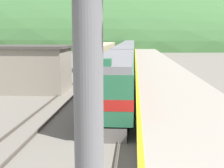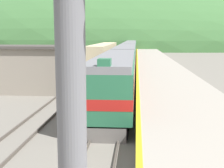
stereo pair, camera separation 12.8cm
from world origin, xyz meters
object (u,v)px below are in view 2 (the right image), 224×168
object	(u,v)px
carriage_third	(129,50)
carriage_fourth	(131,47)
signal_mast_main	(70,81)
carriage_second	(126,58)
express_train_lead_car	(116,77)
siding_train	(104,54)

from	to	relation	value
carriage_third	carriage_fourth	xyz separation A→B (m)	(0.00, 23.37, 0.00)
carriage_third	signal_mast_main	distance (m)	67.50
carriage_second	signal_mast_main	bearing A→B (deg)	-88.51
carriage_third	carriage_fourth	distance (m)	23.37
express_train_lead_car	carriage_third	world-z (taller)	express_train_lead_car
express_train_lead_car	signal_mast_main	world-z (taller)	signal_mast_main
carriage_second	siding_train	world-z (taller)	carriage_second
siding_train	signal_mast_main	bearing A→B (deg)	-84.23
carriage_third	signal_mast_main	world-z (taller)	signal_mast_main
carriage_second	carriage_third	size ratio (longest dim) A/B	1.00
carriage_second	siding_train	distance (m)	13.73
signal_mast_main	siding_train	bearing A→B (deg)	95.77
express_train_lead_car	carriage_third	bearing A→B (deg)	90.00
siding_train	signal_mast_main	world-z (taller)	signal_mast_main
express_train_lead_car	siding_train	distance (m)	35.11
carriage_third	siding_train	world-z (taller)	carriage_third
carriage_second	express_train_lead_car	bearing A→B (deg)	-90.00
carriage_second	signal_mast_main	xyz separation A→B (m)	(1.15, -44.06, 2.96)
carriage_second	siding_train	bearing A→B (deg)	109.62
express_train_lead_car	siding_train	world-z (taller)	express_train_lead_car
siding_train	carriage_third	bearing A→B (deg)	66.16
carriage_second	signal_mast_main	world-z (taller)	signal_mast_main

